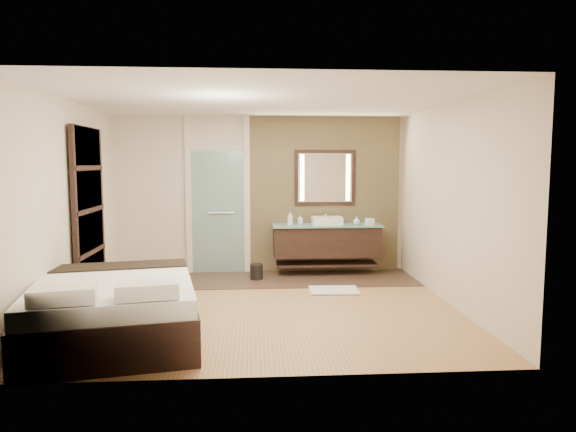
{
  "coord_description": "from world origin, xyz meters",
  "views": [
    {
      "loc": [
        -0.15,
        -6.67,
        1.92
      ],
      "look_at": [
        0.35,
        0.6,
        1.15
      ],
      "focal_mm": 32.0,
      "sensor_mm": 36.0,
      "label": 1
    }
  ],
  "objects": [
    {
      "name": "vanity",
      "position": [
        1.1,
        1.92,
        0.58
      ],
      "size": [
        1.85,
        0.55,
        0.88
      ],
      "color": "black",
      "rests_on": "stone_wall"
    },
    {
      "name": "waste_bin",
      "position": [
        -0.1,
        1.58,
        0.13
      ],
      "size": [
        0.26,
        0.26,
        0.26
      ],
      "primitive_type": "cylinder",
      "rotation": [
        0.0,
        0.0,
        -0.26
      ],
      "color": "black",
      "rests_on": "floor"
    },
    {
      "name": "tissue_box",
      "position": [
        1.83,
        1.85,
        0.92
      ],
      "size": [
        0.15,
        0.15,
        0.1
      ],
      "primitive_type": "cube",
      "rotation": [
        0.0,
        0.0,
        0.3
      ],
      "color": "silver",
      "rests_on": "vanity"
    },
    {
      "name": "bed",
      "position": [
        -1.65,
        -1.16,
        0.33
      ],
      "size": [
        2.02,
        2.36,
        0.8
      ],
      "rotation": [
        0.0,
        0.0,
        0.18
      ],
      "color": "black",
      "rests_on": "floor"
    },
    {
      "name": "soap_bottle_b",
      "position": [
        0.65,
        2.01,
        0.94
      ],
      "size": [
        0.09,
        0.09,
        0.16
      ],
      "primitive_type": "imported",
      "rotation": [
        0.0,
        0.0,
        0.21
      ],
      "color": "#B2B2B2",
      "rests_on": "vanity"
    },
    {
      "name": "cup",
      "position": [
        1.83,
        1.89,
        0.91
      ],
      "size": [
        0.13,
        0.13,
        0.09
      ],
      "primitive_type": "imported",
      "rotation": [
        0.0,
        0.0,
        0.25
      ],
      "color": "white",
      "rests_on": "vanity"
    },
    {
      "name": "shoji_partition",
      "position": [
        -2.43,
        0.6,
        1.21
      ],
      "size": [
        0.06,
        1.2,
        2.4
      ],
      "color": "black",
      "rests_on": "floor"
    },
    {
      "name": "soap_bottle_c",
      "position": [
        1.59,
        1.81,
        0.93
      ],
      "size": [
        0.12,
        0.12,
        0.14
      ],
      "primitive_type": "imported",
      "rotation": [
        0.0,
        0.0,
        -0.06
      ],
      "color": "silver",
      "rests_on": "vanity"
    },
    {
      "name": "frosted_door",
      "position": [
        -0.75,
        2.2,
        1.14
      ],
      "size": [
        1.1,
        0.12,
        2.7
      ],
      "color": "silver",
      "rests_on": "floor"
    },
    {
      "name": "floor",
      "position": [
        0.0,
        0.0,
        0.0
      ],
      "size": [
        5.0,
        5.0,
        0.0
      ],
      "primitive_type": "plane",
      "color": "#9D6A42",
      "rests_on": "ground"
    },
    {
      "name": "soap_bottle_a",
      "position": [
        0.47,
        1.82,
        0.98
      ],
      "size": [
        0.1,
        0.1,
        0.23
      ],
      "primitive_type": "imported",
      "rotation": [
        0.0,
        0.0,
        0.1
      ],
      "color": "silver",
      "rests_on": "vanity"
    },
    {
      "name": "stone_wall",
      "position": [
        1.1,
        2.21,
        1.35
      ],
      "size": [
        2.6,
        0.08,
        2.7
      ],
      "primitive_type": "cube",
      "color": "tan",
      "rests_on": "floor"
    },
    {
      "name": "bath_mat",
      "position": [
        1.05,
        0.75,
        0.02
      ],
      "size": [
        0.74,
        0.53,
        0.02
      ],
      "primitive_type": "cube",
      "rotation": [
        0.0,
        0.0,
        -0.04
      ],
      "color": "silver",
      "rests_on": "floor"
    },
    {
      "name": "tile_strip",
      "position": [
        0.6,
        1.6,
        0.01
      ],
      "size": [
        3.8,
        1.3,
        0.01
      ],
      "primitive_type": "cube",
      "color": "#3D2C21",
      "rests_on": "floor"
    },
    {
      "name": "mirror_unit",
      "position": [
        1.1,
        2.16,
        1.65
      ],
      "size": [
        1.06,
        0.04,
        0.96
      ],
      "color": "black",
      "rests_on": "stone_wall"
    }
  ]
}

